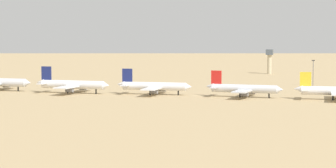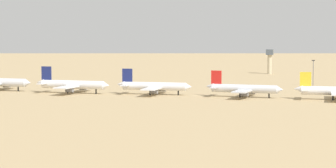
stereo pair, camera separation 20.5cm
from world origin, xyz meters
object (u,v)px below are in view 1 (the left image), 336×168
(parked_jet_navy_3, at_px, (154,86))
(parked_jet_red_4, at_px, (243,89))
(parked_jet_navy_2, at_px, (72,85))
(light_pole_west, at_px, (313,71))
(control_tower, at_px, (270,59))
(parked_jet_yellow_5, at_px, (336,91))

(parked_jet_navy_3, bearing_deg, parked_jet_red_4, -2.68)
(parked_jet_navy_2, bearing_deg, light_pole_west, 38.14)
(parked_jet_navy_2, height_order, light_pole_west, light_pole_west)
(control_tower, bearing_deg, light_pole_west, -70.34)
(light_pole_west, bearing_deg, parked_jet_yellow_5, -79.60)
(parked_jet_navy_3, bearing_deg, control_tower, 78.88)
(parked_jet_navy_3, height_order, parked_jet_yellow_5, parked_jet_navy_3)
(parked_jet_yellow_5, bearing_deg, parked_jet_navy_3, 174.93)
(control_tower, bearing_deg, parked_jet_red_4, -86.86)
(parked_jet_navy_2, xyz_separation_m, light_pole_west, (116.30, 82.41, 4.30))
(parked_jet_navy_2, distance_m, parked_jet_red_4, 88.25)
(parked_jet_red_4, relative_size, control_tower, 2.10)
(parked_jet_yellow_5, xyz_separation_m, control_tower, (-53.54, 189.92, 6.84))
(parked_jet_navy_3, xyz_separation_m, control_tower, (35.30, 186.36, 6.80))
(control_tower, relative_size, light_pole_west, 1.21)
(parked_jet_navy_2, relative_size, control_tower, 2.25)
(control_tower, bearing_deg, parked_jet_yellow_5, -74.26)
(parked_jet_navy_3, xyz_separation_m, parked_jet_red_4, (45.64, -1.83, -0.09))
(parked_jet_yellow_5, relative_size, light_pole_west, 2.56)
(parked_jet_navy_2, xyz_separation_m, parked_jet_red_4, (88.24, 1.70, -0.30))
(parked_jet_red_4, xyz_separation_m, control_tower, (-10.34, 188.18, 6.89))
(parked_jet_navy_3, relative_size, control_tower, 2.13)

